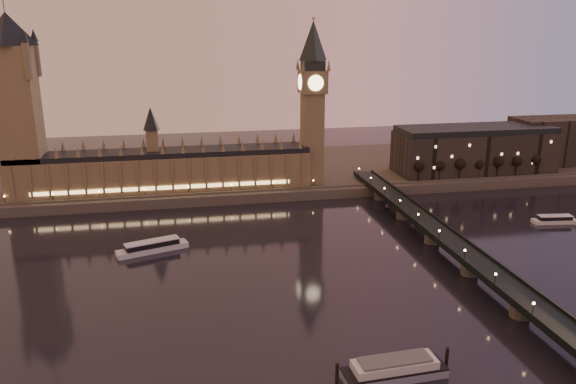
# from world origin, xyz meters

# --- Properties ---
(ground) EXTENTS (700.00, 700.00, 0.00)m
(ground) POSITION_xyz_m (0.00, 0.00, 0.00)
(ground) COLOR black
(ground) RESTS_ON ground
(far_embankment) EXTENTS (560.00, 130.00, 6.00)m
(far_embankment) POSITION_xyz_m (30.00, 165.00, 3.00)
(far_embankment) COLOR #423D35
(far_embankment) RESTS_ON ground
(palace_of_westminster) EXTENTS (180.00, 26.62, 52.00)m
(palace_of_westminster) POSITION_xyz_m (-40.12, 120.99, 21.71)
(palace_of_westminster) COLOR brown
(palace_of_westminster) RESTS_ON ground
(victoria_tower) EXTENTS (31.68, 31.68, 118.00)m
(victoria_tower) POSITION_xyz_m (-120.00, 121.00, 65.79)
(victoria_tower) COLOR brown
(victoria_tower) RESTS_ON ground
(big_ben) EXTENTS (17.68, 17.68, 104.00)m
(big_ben) POSITION_xyz_m (53.99, 120.99, 63.95)
(big_ben) COLOR brown
(big_ben) RESTS_ON ground
(westminster_bridge) EXTENTS (13.20, 260.00, 15.30)m
(westminster_bridge) POSITION_xyz_m (91.61, 0.00, 5.52)
(westminster_bridge) COLOR black
(westminster_bridge) RESTS_ON ground
(city_block) EXTENTS (155.00, 45.00, 34.00)m
(city_block) POSITION_xyz_m (194.94, 130.93, 22.24)
(city_block) COLOR black
(city_block) RESTS_ON ground
(bare_tree_0) EXTENTS (6.48, 6.48, 13.19)m
(bare_tree_0) POSITION_xyz_m (123.53, 109.00, 15.86)
(bare_tree_0) COLOR black
(bare_tree_0) RESTS_ON ground
(bare_tree_1) EXTENTS (6.48, 6.48, 13.19)m
(bare_tree_1) POSITION_xyz_m (137.77, 109.00, 15.86)
(bare_tree_1) COLOR black
(bare_tree_1) RESTS_ON ground
(bare_tree_2) EXTENTS (6.48, 6.48, 13.19)m
(bare_tree_2) POSITION_xyz_m (152.00, 109.00, 15.86)
(bare_tree_2) COLOR black
(bare_tree_2) RESTS_ON ground
(bare_tree_3) EXTENTS (6.48, 6.48, 13.19)m
(bare_tree_3) POSITION_xyz_m (166.24, 109.00, 15.86)
(bare_tree_3) COLOR black
(bare_tree_3) RESTS_ON ground
(bare_tree_4) EXTENTS (6.48, 6.48, 13.19)m
(bare_tree_4) POSITION_xyz_m (180.47, 109.00, 15.86)
(bare_tree_4) COLOR black
(bare_tree_4) RESTS_ON ground
(bare_tree_5) EXTENTS (6.48, 6.48, 13.19)m
(bare_tree_5) POSITION_xyz_m (194.71, 109.00, 15.86)
(bare_tree_5) COLOR black
(bare_tree_5) RESTS_ON ground
(bare_tree_6) EXTENTS (6.48, 6.48, 13.19)m
(bare_tree_6) POSITION_xyz_m (208.94, 109.00, 15.86)
(bare_tree_6) COLOR black
(bare_tree_6) RESTS_ON ground
(cruise_boat_a) EXTENTS (34.73, 17.61, 5.46)m
(cruise_boat_a) POSITION_xyz_m (-45.10, 34.19, 2.40)
(cruise_boat_a) COLOR silver
(cruise_boat_a) RESTS_ON ground
(cruise_boat_b) EXTENTS (24.81, 9.11, 4.47)m
(cruise_boat_b) POSITION_xyz_m (171.14, 33.72, 1.97)
(cruise_boat_b) COLOR silver
(cruise_boat_b) RESTS_ON ground
(moored_barge) EXTENTS (37.68, 10.81, 6.91)m
(moored_barge) POSITION_xyz_m (31.97, -83.76, 2.92)
(moored_barge) COLOR #8189A4
(moored_barge) RESTS_ON ground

